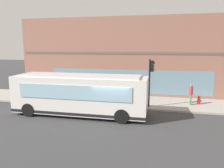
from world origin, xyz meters
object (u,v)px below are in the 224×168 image
object	(u,v)px
traffic_light_near_corner	(151,74)
pedestrian_near_hydrant	(127,90)
city_bus_nearside	(80,95)
pedestrian_walking_along_curb	(191,93)
fire_hydrant	(199,100)

from	to	relation	value
traffic_light_near_corner	pedestrian_near_hydrant	size ratio (longest dim) A/B	2.22
city_bus_nearside	pedestrian_walking_along_curb	size ratio (longest dim) A/B	5.61
traffic_light_near_corner	pedestrian_walking_along_curb	world-z (taller)	traffic_light_near_corner
fire_hydrant	pedestrian_near_hydrant	xyz separation A→B (m)	(-0.18, 6.31, 0.67)
traffic_light_near_corner	fire_hydrant	size ratio (longest dim) A/B	5.35
fire_hydrant	pedestrian_near_hydrant	bearing A→B (deg)	91.62
city_bus_nearside	pedestrian_walking_along_curb	world-z (taller)	city_bus_nearside
traffic_light_near_corner	pedestrian_walking_along_curb	distance (m)	4.01
fire_hydrant	traffic_light_near_corner	bearing A→B (deg)	113.33
traffic_light_near_corner	pedestrian_near_hydrant	distance (m)	3.22
city_bus_nearside	traffic_light_near_corner	bearing A→B (deg)	-60.79
city_bus_nearside	pedestrian_near_hydrant	world-z (taller)	city_bus_nearside
city_bus_nearside	fire_hydrant	bearing A→B (deg)	-63.34
fire_hydrant	pedestrian_near_hydrant	size ratio (longest dim) A/B	0.42
traffic_light_near_corner	pedestrian_walking_along_curb	size ratio (longest dim) A/B	2.21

